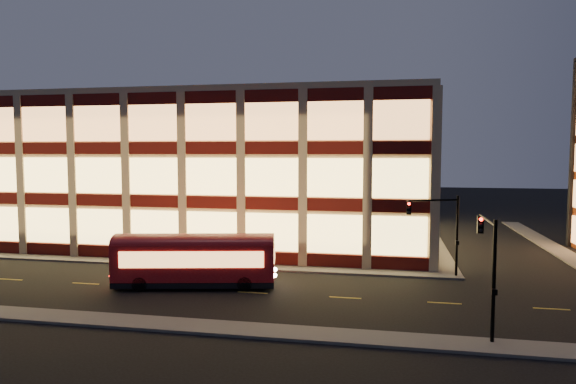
# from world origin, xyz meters

# --- Properties ---
(ground) EXTENTS (200.00, 200.00, 0.00)m
(ground) POSITION_xyz_m (0.00, 0.00, 0.00)
(ground) COLOR black
(ground) RESTS_ON ground
(sidewalk_office_south) EXTENTS (54.00, 2.00, 0.15)m
(sidewalk_office_south) POSITION_xyz_m (-3.00, 1.00, 0.07)
(sidewalk_office_south) COLOR #514F4C
(sidewalk_office_south) RESTS_ON ground
(sidewalk_office_east) EXTENTS (2.00, 30.00, 0.15)m
(sidewalk_office_east) POSITION_xyz_m (23.00, 17.00, 0.07)
(sidewalk_office_east) COLOR #514F4C
(sidewalk_office_east) RESTS_ON ground
(sidewalk_tower_west) EXTENTS (2.00, 30.00, 0.15)m
(sidewalk_tower_west) POSITION_xyz_m (34.00, 17.00, 0.07)
(sidewalk_tower_west) COLOR #514F4C
(sidewalk_tower_west) RESTS_ON ground
(sidewalk_near) EXTENTS (100.00, 2.00, 0.15)m
(sidewalk_near) POSITION_xyz_m (0.00, -13.00, 0.07)
(sidewalk_near) COLOR #514F4C
(sidewalk_near) RESTS_ON ground
(office_building) EXTENTS (50.45, 30.45, 14.50)m
(office_building) POSITION_xyz_m (-2.91, 16.91, 7.25)
(office_building) COLOR tan
(office_building) RESTS_ON ground
(traffic_signal_far) EXTENTS (3.79, 1.87, 6.00)m
(traffic_signal_far) POSITION_xyz_m (22.21, 0.24, 4.11)
(traffic_signal_far) COLOR black
(traffic_signal_far) RESTS_ON ground
(traffic_signal_near) EXTENTS (0.32, 4.45, 6.00)m
(traffic_signal_near) POSITION_xyz_m (23.50, -11.03, 4.13)
(traffic_signal_near) COLOR black
(traffic_signal_near) RESTS_ON ground
(trolley_bus) EXTENTS (11.04, 4.81, 3.63)m
(trolley_bus) POSITION_xyz_m (5.77, -5.26, 2.01)
(trolley_bus) COLOR #9B080D
(trolley_bus) RESTS_ON ground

